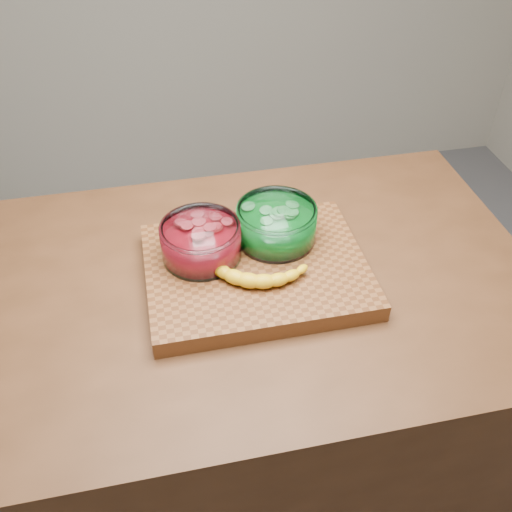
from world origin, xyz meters
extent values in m
plane|color=#57575B|center=(0.00, 0.00, 0.00)|extent=(3.50, 3.50, 0.00)
cube|color=#512E18|center=(0.00, 0.00, 0.45)|extent=(1.20, 0.80, 0.90)
cube|color=brown|center=(0.00, 0.00, 0.92)|extent=(0.45, 0.35, 0.04)
cylinder|color=white|center=(-0.10, 0.05, 0.98)|extent=(0.16, 0.16, 0.08)
cylinder|color=red|center=(-0.10, 0.05, 0.97)|extent=(0.14, 0.14, 0.04)
cylinder|color=#E94955|center=(-0.10, 0.05, 1.00)|extent=(0.14, 0.14, 0.02)
cylinder|color=white|center=(0.06, 0.07, 0.98)|extent=(0.17, 0.17, 0.08)
cylinder|color=#0E8523|center=(0.06, 0.07, 0.97)|extent=(0.15, 0.15, 0.05)
cylinder|color=#60CD69|center=(0.06, 0.07, 1.00)|extent=(0.14, 0.14, 0.02)
camera|label=1|loc=(-0.18, -0.85, 1.72)|focal=40.00mm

